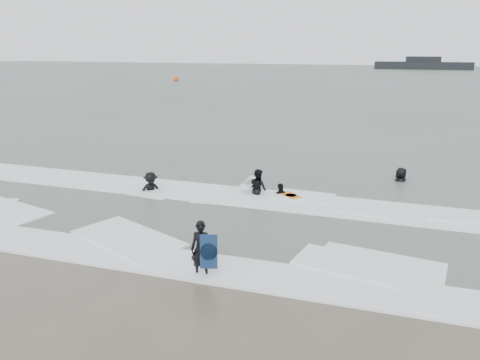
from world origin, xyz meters
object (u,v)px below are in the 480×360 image
(surfer_right_far, at_px, (400,182))
(vessel_horizon, at_px, (423,65))
(surfer_right_near, at_px, (281,195))
(surfer_centre, at_px, (202,276))
(surfer_breaker, at_px, (151,193))
(surfer_wading, at_px, (258,196))
(buoy, at_px, (176,79))

(surfer_right_far, xyz_separation_m, vessel_horizon, (4.76, 122.27, 1.32))
(surfer_right_near, relative_size, vessel_horizon, 0.07)
(surfer_right_near, distance_m, surfer_right_far, 6.28)
(surfer_centre, height_order, surfer_breaker, surfer_breaker)
(surfer_centre, xyz_separation_m, surfer_breaker, (-5.24, 6.51, 0.00))
(surfer_centre, relative_size, surfer_breaker, 0.93)
(surfer_breaker, distance_m, vessel_horizon, 128.52)
(surfer_centre, distance_m, vessel_horizon, 134.50)
(surfer_right_far, bearing_deg, surfer_wading, -17.82)
(vessel_horizon, bearing_deg, surfer_centre, -94.26)
(surfer_breaker, bearing_deg, surfer_centre, -98.16)
(vessel_horizon, bearing_deg, surfer_wading, -94.80)
(surfer_right_far, bearing_deg, vessel_horizon, -145.94)
(surfer_breaker, relative_size, vessel_horizon, 0.07)
(surfer_breaker, bearing_deg, buoy, 68.43)
(surfer_centre, bearing_deg, vessel_horizon, 78.49)
(surfer_wading, height_order, surfer_breaker, surfer_breaker)
(surfer_wading, bearing_deg, surfer_centre, 130.23)
(vessel_horizon, bearing_deg, surfer_right_far, -92.23)
(surfer_right_near, height_order, vessel_horizon, vessel_horizon)
(surfer_wading, xyz_separation_m, surfer_breaker, (-4.61, -1.11, 0.00))
(surfer_wading, distance_m, buoy, 70.93)
(surfer_centre, distance_m, surfer_right_far, 12.96)
(surfer_right_near, bearing_deg, surfer_breaker, -27.06)
(surfer_right_near, distance_m, buoy, 71.11)
(surfer_wading, relative_size, surfer_right_far, 0.94)
(buoy, bearing_deg, surfer_centre, -63.14)
(surfer_breaker, xyz_separation_m, surfer_right_far, (10.47, 5.35, 0.00))
(surfer_centre, xyz_separation_m, buoy, (-35.22, 69.54, 0.42))
(surfer_wading, relative_size, surfer_breaker, 0.97)
(buoy, bearing_deg, vessel_horizon, 55.01)
(surfer_centre, distance_m, buoy, 77.95)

